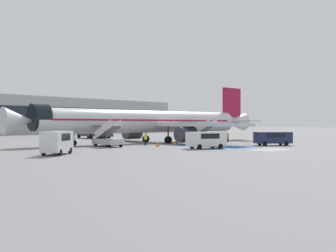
# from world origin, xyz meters

# --- Properties ---
(ground_plane) EXTENTS (600.00, 600.00, 0.00)m
(ground_plane) POSITION_xyz_m (0.00, 0.00, 0.00)
(ground_plane) COLOR slate
(apron_leadline_yellow) EXTENTS (80.90, 7.00, 0.01)m
(apron_leadline_yellow) POSITION_xyz_m (-1.43, -0.45, 0.00)
(apron_leadline_yellow) COLOR gold
(apron_leadline_yellow) RESTS_ON ground_plane
(apron_stand_patch_blue) EXTENTS (5.73, 11.50, 0.01)m
(apron_stand_patch_blue) POSITION_xyz_m (-1.43, -13.62, 0.00)
(apron_stand_patch_blue) COLOR #2856A8
(apron_stand_patch_blue) RESTS_ON ground_plane
(apron_walkway_bar_0) EXTENTS (0.44, 3.60, 0.01)m
(apron_walkway_bar_0) POSITION_xyz_m (-4.43, -22.56, 0.00)
(apron_walkway_bar_0) COLOR silver
(apron_walkway_bar_0) RESTS_ON ground_plane
(apron_walkway_bar_1) EXTENTS (0.44, 3.60, 0.01)m
(apron_walkway_bar_1) POSITION_xyz_m (-3.23, -22.56, 0.00)
(apron_walkway_bar_1) COLOR silver
(apron_walkway_bar_1) RESTS_ON ground_plane
(apron_walkway_bar_2) EXTENTS (0.44, 3.60, 0.01)m
(apron_walkway_bar_2) POSITION_xyz_m (-2.03, -22.56, 0.00)
(apron_walkway_bar_2) COLOR silver
(apron_walkway_bar_2) RESTS_ON ground_plane
(apron_walkway_bar_3) EXTENTS (0.44, 3.60, 0.01)m
(apron_walkway_bar_3) POSITION_xyz_m (-0.83, -22.56, 0.00)
(apron_walkway_bar_3) COLOR silver
(apron_walkway_bar_3) RESTS_ON ground_plane
(apron_walkway_bar_4) EXTENTS (0.44, 3.60, 0.01)m
(apron_walkway_bar_4) POSITION_xyz_m (0.37, -22.56, 0.00)
(apron_walkway_bar_4) COLOR silver
(apron_walkway_bar_4) RESTS_ON ground_plane
(airliner) EXTENTS (46.50, 32.96, 9.98)m
(airliner) POSITION_xyz_m (-0.78, -0.51, 3.40)
(airliner) COLOR silver
(airliner) RESTS_ON ground_plane
(boarding_stairs_forward) EXTENTS (2.59, 5.37, 3.63)m
(boarding_stairs_forward) POSITION_xyz_m (-11.98, -3.90, 0.94)
(boarding_stairs_forward) COLOR #ADB2BA
(boarding_stairs_forward) RESTS_ON ground_plane
(boarding_stairs_aft) EXTENTS (2.59, 5.37, 3.93)m
(boarding_stairs_aft) POSITION_xyz_m (6.54, -5.46, 0.98)
(boarding_stairs_aft) COLOR #ADB2BA
(boarding_stairs_aft) RESTS_ON ground_plane
(fuel_tanker) EXTENTS (3.02, 10.90, 3.47)m
(fuel_tanker) POSITION_xyz_m (3.75, 21.89, 1.75)
(fuel_tanker) COLOR #38383D
(fuel_tanker) RESTS_ON ground_plane
(service_van_0) EXTENTS (5.26, 4.64, 1.91)m
(service_van_0) POSITION_xyz_m (6.08, -18.27, 1.16)
(service_van_0) COLOR #1E234C
(service_van_0) RESTS_ON ground_plane
(service_van_1) EXTENTS (5.14, 3.66, 2.07)m
(service_van_1) POSITION_xyz_m (-6.07, -16.02, 1.24)
(service_van_1) COLOR silver
(service_van_1) RESTS_ON ground_plane
(service_van_2) EXTENTS (4.65, 4.27, 2.33)m
(service_van_2) POSITION_xyz_m (-23.81, -11.45, 1.38)
(service_van_2) COLOR silver
(service_van_2) RESTS_ON ground_plane
(ground_crew_0) EXTENTS (0.37, 0.48, 1.69)m
(ground_crew_0) POSITION_xyz_m (-5.67, -4.48, 0.97)
(ground_crew_0) COLOR black
(ground_crew_0) RESTS_ON ground_plane
(ground_crew_1) EXTENTS (0.49, 0.38, 1.77)m
(ground_crew_1) POSITION_xyz_m (2.67, -7.42, 1.02)
(ground_crew_1) COLOR black
(ground_crew_1) RESTS_ON ground_plane
(ground_crew_2) EXTENTS (0.49, 0.41, 1.60)m
(ground_crew_2) POSITION_xyz_m (10.12, -7.58, 0.92)
(ground_crew_2) COLOR #191E38
(ground_crew_2) RESTS_ON ground_plane
(traffic_cone_0) EXTENTS (0.45, 0.45, 0.50)m
(traffic_cone_0) POSITION_xyz_m (-2.20, -6.97, 0.25)
(traffic_cone_0) COLOR orange
(traffic_cone_0) RESTS_ON ground_plane
(traffic_cone_1) EXTENTS (0.56, 0.56, 0.62)m
(traffic_cone_1) POSITION_xyz_m (-0.31, -5.44, 0.31)
(traffic_cone_1) COLOR orange
(traffic_cone_1) RESTS_ON ground_plane
(traffic_cone_2) EXTENTS (0.54, 0.54, 0.60)m
(traffic_cone_2) POSITION_xyz_m (-7.13, -8.50, 0.30)
(traffic_cone_2) COLOR orange
(traffic_cone_2) RESTS_ON ground_plane
(terminal_building) EXTENTS (123.42, 12.10, 11.16)m
(terminal_building) POSITION_xyz_m (1.87, 64.89, 5.58)
(terminal_building) COLOR #9EA3A8
(terminal_building) RESTS_ON ground_plane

